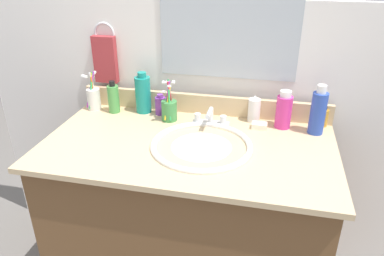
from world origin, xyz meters
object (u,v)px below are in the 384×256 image
at_px(bottle_oil_amber, 323,117).
at_px(cup_green, 169,109).
at_px(faucet, 210,119).
at_px(bottle_cream_purple, 160,105).
at_px(bottle_soap_pink, 284,111).
at_px(bottle_shampoo_blue, 318,112).
at_px(cup_white_ceramic, 94,97).
at_px(bottle_lotion_white, 254,110).
at_px(bottle_mouthwash_teal, 143,94).
at_px(soap_bar, 259,126).
at_px(bottle_toner_green, 114,98).
at_px(hand_towel, 105,60).

bearing_deg(bottle_oil_amber, cup_green, -172.50).
xyz_separation_m(faucet, bottle_oil_amber, (0.47, 0.10, 0.01)).
bearing_deg(bottle_oil_amber, bottle_cream_purple, -177.40).
xyz_separation_m(bottle_soap_pink, bottle_shampoo_blue, (0.13, -0.03, 0.02)).
relative_size(faucet, cup_white_ceramic, 0.86).
bearing_deg(bottle_lotion_white, bottle_shampoo_blue, -13.20).
bearing_deg(faucet, cup_green, 175.21).
bearing_deg(bottle_oil_amber, bottle_mouthwash_teal, -178.33).
xyz_separation_m(cup_green, soap_bar, (0.40, 0.00, -0.04)).
height_order(bottle_toner_green, bottle_oil_amber, bottle_toner_green).
bearing_deg(hand_towel, bottle_toner_green, -54.96).
relative_size(hand_towel, faucet, 1.37).
relative_size(faucet, soap_bar, 2.50).
bearing_deg(faucet, soap_bar, 4.95).
distance_m(faucet, cup_white_ceramic, 0.58).
distance_m(bottle_soap_pink, bottle_toner_green, 0.77).
distance_m(hand_towel, bottle_lotion_white, 0.73).
bearing_deg(bottle_lotion_white, bottle_cream_purple, -177.78).
height_order(cup_white_ceramic, cup_green, cup_green).
height_order(bottle_soap_pink, cup_white_ceramic, cup_white_ceramic).
height_order(hand_towel, bottle_soap_pink, hand_towel).
distance_m(bottle_soap_pink, bottle_shampoo_blue, 0.14).
distance_m(bottle_soap_pink, bottle_oil_amber, 0.18).
relative_size(cup_white_ceramic, cup_green, 0.98).
bearing_deg(bottle_toner_green, bottle_shampoo_blue, -1.33).
bearing_deg(bottle_shampoo_blue, cup_white_ceramic, 178.13).
bearing_deg(cup_white_ceramic, hand_towel, 66.39).
xyz_separation_m(hand_towel, bottle_soap_pink, (0.84, -0.09, -0.14)).
relative_size(bottle_cream_purple, bottle_shampoo_blue, 0.46).
relative_size(hand_towel, cup_white_ceramic, 1.19).
xyz_separation_m(bottle_oil_amber, bottle_shampoo_blue, (-0.04, -0.08, 0.06)).
height_order(cup_green, soap_bar, cup_green).
bearing_deg(cup_green, faucet, -4.79).
relative_size(hand_towel, bottle_soap_pink, 1.33).
bearing_deg(bottle_toner_green, soap_bar, -2.42).
height_order(bottle_lotion_white, soap_bar, bottle_lotion_white).
height_order(bottle_cream_purple, cup_white_ceramic, cup_white_ceramic).
bearing_deg(bottle_mouthwash_teal, soap_bar, -6.47).
height_order(faucet, bottle_shampoo_blue, bottle_shampoo_blue).
bearing_deg(soap_bar, bottle_lotion_white, 114.09).
bearing_deg(bottle_mouthwash_teal, bottle_toner_green, -166.20).
xyz_separation_m(bottle_cream_purple, cup_white_ceramic, (-0.33, -0.01, 0.01)).
relative_size(hand_towel, bottle_cream_purple, 2.27).
bearing_deg(bottle_soap_pink, faucet, -170.20).
bearing_deg(bottle_lotion_white, bottle_toner_green, -176.44).
bearing_deg(bottle_toner_green, bottle_cream_purple, 6.15).
distance_m(bottle_shampoo_blue, bottle_mouthwash_teal, 0.77).
xyz_separation_m(bottle_cream_purple, bottle_lotion_white, (0.43, 0.02, 0.01)).
distance_m(bottle_toner_green, cup_green, 0.28).
bearing_deg(bottle_mouthwash_teal, cup_white_ceramic, -175.06).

